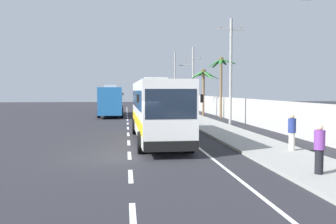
{
  "coord_description": "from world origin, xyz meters",
  "views": [
    {
      "loc": [
        -0.14,
        -16.3,
        2.96
      ],
      "look_at": [
        2.31,
        4.89,
        1.7
      ],
      "focal_mm": 38.98,
      "sensor_mm": 36.0,
      "label": 1
    }
  ],
  "objects_px": {
    "pedestrian_near_kerb": "(319,148)",
    "utility_pole_distant": "(175,78)",
    "utility_pole_mid": "(231,69)",
    "coach_bus_far_lane": "(111,100)",
    "motorcycle_beside_bus": "(184,119)",
    "palm_second": "(221,72)",
    "palm_third": "(203,81)",
    "palm_nearest": "(204,82)",
    "pedestrian_far_walk": "(292,132)",
    "coach_bus_foreground": "(157,108)",
    "utility_pole_far": "(193,78)"
  },
  "relations": [
    {
      "from": "pedestrian_near_kerb",
      "to": "utility_pole_distant",
      "type": "relative_size",
      "value": 0.17
    },
    {
      "from": "utility_pole_mid",
      "to": "coach_bus_far_lane",
      "type": "bearing_deg",
      "value": 131.34
    },
    {
      "from": "motorcycle_beside_bus",
      "to": "utility_pole_distant",
      "type": "relative_size",
      "value": 0.2
    },
    {
      "from": "coach_bus_far_lane",
      "to": "palm_second",
      "type": "distance_m",
      "value": 13.15
    },
    {
      "from": "palm_third",
      "to": "palm_second",
      "type": "bearing_deg",
      "value": -60.2
    },
    {
      "from": "palm_nearest",
      "to": "pedestrian_far_walk",
      "type": "bearing_deg",
      "value": -95.32
    },
    {
      "from": "coach_bus_foreground",
      "to": "utility_pole_distant",
      "type": "height_order",
      "value": "utility_pole_distant"
    },
    {
      "from": "coach_bus_far_lane",
      "to": "pedestrian_far_walk",
      "type": "relative_size",
      "value": 6.61
    },
    {
      "from": "utility_pole_far",
      "to": "utility_pole_distant",
      "type": "relative_size",
      "value": 0.89
    },
    {
      "from": "coach_bus_far_lane",
      "to": "palm_third",
      "type": "xyz_separation_m",
      "value": [
        10.56,
        -1.92,
        2.22
      ]
    },
    {
      "from": "utility_pole_mid",
      "to": "palm_third",
      "type": "bearing_deg",
      "value": 91.03
    },
    {
      "from": "coach_bus_far_lane",
      "to": "palm_third",
      "type": "bearing_deg",
      "value": -10.3
    },
    {
      "from": "motorcycle_beside_bus",
      "to": "pedestrian_near_kerb",
      "type": "bearing_deg",
      "value": -84.36
    },
    {
      "from": "utility_pole_mid",
      "to": "palm_second",
      "type": "distance_m",
      "value": 7.88
    },
    {
      "from": "utility_pole_far",
      "to": "palm_second",
      "type": "xyz_separation_m",
      "value": [
        1.35,
        -9.83,
        0.23
      ]
    },
    {
      "from": "coach_bus_far_lane",
      "to": "palm_third",
      "type": "relative_size",
      "value": 2.07
    },
    {
      "from": "utility_pole_mid",
      "to": "utility_pole_distant",
      "type": "height_order",
      "value": "utility_pole_distant"
    },
    {
      "from": "palm_second",
      "to": "utility_pole_far",
      "type": "bearing_deg",
      "value": 97.82
    },
    {
      "from": "palm_nearest",
      "to": "palm_third",
      "type": "height_order",
      "value": "palm_nearest"
    },
    {
      "from": "pedestrian_near_kerb",
      "to": "utility_pole_mid",
      "type": "distance_m",
      "value": 19.81
    },
    {
      "from": "palm_nearest",
      "to": "palm_second",
      "type": "distance_m",
      "value": 12.37
    },
    {
      "from": "coach_bus_far_lane",
      "to": "pedestrian_near_kerb",
      "type": "distance_m",
      "value": 32.55
    },
    {
      "from": "coach_bus_far_lane",
      "to": "utility_pole_mid",
      "type": "xyz_separation_m",
      "value": [
        10.74,
        -12.21,
        2.93
      ]
    },
    {
      "from": "coach_bus_far_lane",
      "to": "pedestrian_far_walk",
      "type": "distance_m",
      "value": 28.39
    },
    {
      "from": "pedestrian_near_kerb",
      "to": "coach_bus_far_lane",
      "type": "bearing_deg",
      "value": 58.58
    },
    {
      "from": "coach_bus_far_lane",
      "to": "palm_nearest",
      "type": "xyz_separation_m",
      "value": [
        12.7,
        7.9,
        2.24
      ]
    },
    {
      "from": "coach_bus_foreground",
      "to": "utility_pole_distant",
      "type": "bearing_deg",
      "value": 81.01
    },
    {
      "from": "palm_nearest",
      "to": "coach_bus_far_lane",
      "type": "bearing_deg",
      "value": -148.13
    },
    {
      "from": "utility_pole_mid",
      "to": "palm_nearest",
      "type": "relative_size",
      "value": 1.59
    },
    {
      "from": "motorcycle_beside_bus",
      "to": "palm_third",
      "type": "distance_m",
      "value": 12.87
    },
    {
      "from": "coach_bus_foreground",
      "to": "pedestrian_far_walk",
      "type": "height_order",
      "value": "coach_bus_foreground"
    },
    {
      "from": "utility_pole_far",
      "to": "utility_pole_distant",
      "type": "bearing_deg",
      "value": 90.08
    },
    {
      "from": "utility_pole_distant",
      "to": "coach_bus_foreground",
      "type": "bearing_deg",
      "value": -98.99
    },
    {
      "from": "coach_bus_foreground",
      "to": "motorcycle_beside_bus",
      "type": "height_order",
      "value": "coach_bus_foreground"
    },
    {
      "from": "coach_bus_foreground",
      "to": "palm_nearest",
      "type": "bearing_deg",
      "value": 72.85
    },
    {
      "from": "coach_bus_foreground",
      "to": "pedestrian_near_kerb",
      "type": "height_order",
      "value": "coach_bus_foreground"
    },
    {
      "from": "utility_pole_mid",
      "to": "palm_second",
      "type": "relative_size",
      "value": 1.39
    },
    {
      "from": "motorcycle_beside_bus",
      "to": "pedestrian_far_walk",
      "type": "relative_size",
      "value": 1.15
    },
    {
      "from": "coach_bus_foreground",
      "to": "pedestrian_near_kerb",
      "type": "xyz_separation_m",
      "value": [
        4.65,
        -9.71,
        -0.93
      ]
    },
    {
      "from": "pedestrian_far_walk",
      "to": "utility_pole_far",
      "type": "xyz_separation_m",
      "value": [
        1.18,
        32.15,
        3.66
      ]
    },
    {
      "from": "palm_nearest",
      "to": "palm_second",
      "type": "xyz_separation_m",
      "value": [
        -0.7,
        -12.33,
        0.81
      ]
    },
    {
      "from": "coach_bus_foreground",
      "to": "pedestrian_far_walk",
      "type": "relative_size",
      "value": 7.03
    },
    {
      "from": "palm_third",
      "to": "motorcycle_beside_bus",
      "type": "bearing_deg",
      "value": -109.46
    },
    {
      "from": "pedestrian_far_walk",
      "to": "palm_second",
      "type": "xyz_separation_m",
      "value": [
        2.53,
        22.32,
        3.89
      ]
    },
    {
      "from": "coach_bus_far_lane",
      "to": "pedestrian_near_kerb",
      "type": "bearing_deg",
      "value": -75.42
    },
    {
      "from": "utility_pole_mid",
      "to": "coach_bus_foreground",
      "type": "bearing_deg",
      "value": -126.99
    },
    {
      "from": "coach_bus_foreground",
      "to": "utility_pole_far",
      "type": "height_order",
      "value": "utility_pole_far"
    },
    {
      "from": "coach_bus_far_lane",
      "to": "utility_pole_far",
      "type": "bearing_deg",
      "value": 26.88
    },
    {
      "from": "pedestrian_near_kerb",
      "to": "palm_nearest",
      "type": "bearing_deg",
      "value": 37.47
    },
    {
      "from": "motorcycle_beside_bus",
      "to": "coach_bus_foreground",
      "type": "bearing_deg",
      "value": -109.47
    }
  ]
}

